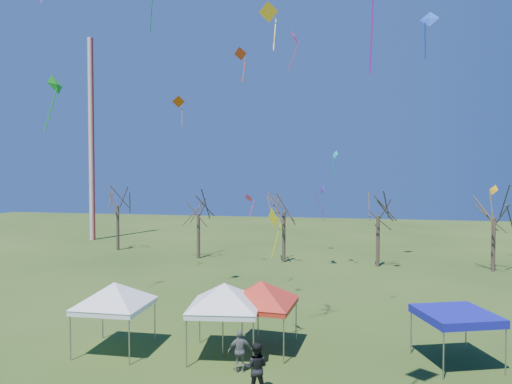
% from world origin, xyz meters
% --- Properties ---
extents(ground, '(140.00, 140.00, 0.00)m').
position_xyz_m(ground, '(0.00, 0.00, 0.00)').
color(ground, '#2A4516').
rests_on(ground, ground).
extents(radio_mast, '(0.70, 0.70, 25.00)m').
position_xyz_m(radio_mast, '(-28.00, 34.00, 12.50)').
color(radio_mast, silver).
rests_on(radio_mast, ground).
extents(tree_0, '(3.83, 3.83, 8.44)m').
position_xyz_m(tree_0, '(-20.85, 27.38, 6.49)').
color(tree_0, '#3D2D21').
rests_on(tree_0, ground).
extents(tree_1, '(3.42, 3.42, 7.54)m').
position_xyz_m(tree_1, '(-10.77, 24.65, 5.79)').
color(tree_1, '#3D2D21').
rests_on(tree_1, ground).
extents(tree_2, '(3.71, 3.71, 8.18)m').
position_xyz_m(tree_2, '(-2.37, 24.38, 6.29)').
color(tree_2, '#3D2D21').
rests_on(tree_2, ground).
extents(tree_3, '(3.59, 3.59, 7.91)m').
position_xyz_m(tree_3, '(6.03, 24.04, 6.08)').
color(tree_3, '#3D2D21').
rests_on(tree_3, ground).
extents(tree_4, '(3.58, 3.58, 7.89)m').
position_xyz_m(tree_4, '(15.36, 24.00, 6.06)').
color(tree_4, '#3D2D21').
rests_on(tree_4, ground).
extents(tent_white_west, '(4.11, 4.11, 3.63)m').
position_xyz_m(tent_white_west, '(-6.63, 1.52, 2.93)').
color(tent_white_west, gray).
rests_on(tent_white_west, ground).
extents(tent_white_mid, '(4.19, 4.19, 3.73)m').
position_xyz_m(tent_white_mid, '(-1.61, 2.07, 3.01)').
color(tent_white_mid, gray).
rests_on(tent_white_mid, ground).
extents(tent_red, '(4.13, 4.13, 3.65)m').
position_xyz_m(tent_red, '(-0.17, 3.13, 2.94)').
color(tent_red, gray).
rests_on(tent_red, ground).
extents(tent_blue, '(3.66, 3.66, 2.24)m').
position_xyz_m(tent_blue, '(8.20, 3.21, 2.06)').
color(tent_blue, gray).
rests_on(tent_blue, ground).
extents(person_dark, '(0.95, 0.76, 1.87)m').
position_xyz_m(person_dark, '(0.50, -1.09, 0.94)').
color(person_dark, black).
rests_on(person_dark, ground).
extents(person_grey, '(1.09, 0.75, 1.71)m').
position_xyz_m(person_grey, '(-0.51, 0.54, 0.86)').
color(person_grey, slate).
rests_on(person_grey, ground).
extents(kite_27, '(0.91, 0.60, 2.24)m').
position_xyz_m(kite_27, '(0.19, 3.05, 15.22)').
color(kite_27, yellow).
rests_on(kite_27, ground).
extents(kite_11, '(0.91, 1.51, 3.16)m').
position_xyz_m(kite_11, '(-0.43, 17.21, 18.29)').
color(kite_11, '#CA2D60').
rests_on(kite_11, ground).
extents(kite_13, '(1.13, 1.06, 2.37)m').
position_xyz_m(kite_13, '(-5.28, 22.78, 5.95)').
color(kite_13, '#FB376D').
rests_on(kite_13, ground).
extents(kite_14, '(0.87, 1.23, 3.18)m').
position_xyz_m(kite_14, '(-12.14, 5.19, 12.96)').
color(kite_14, '#1BA91A').
rests_on(kite_14, ground).
extents(kite_24, '(0.90, 0.56, 2.24)m').
position_xyz_m(kite_24, '(-3.03, 10.75, 15.56)').
color(kite_24, red).
rests_on(kite_24, ground).
extents(kite_12, '(0.86, 1.02, 2.88)m').
position_xyz_m(kite_12, '(15.19, 23.67, 6.76)').
color(kite_12, '#F89E0D').
rests_on(kite_12, ground).
extents(kite_2, '(1.35, 1.08, 2.91)m').
position_xyz_m(kite_2, '(-11.93, 22.65, 14.81)').
color(kite_2, '#DE4D0B').
rests_on(kite_2, ground).
extents(kite_1, '(0.83, 0.98, 2.35)m').
position_xyz_m(kite_1, '(0.30, 3.87, 5.97)').
color(kite_1, yellow).
rests_on(kite_1, ground).
extents(kite_22, '(0.90, 1.07, 3.07)m').
position_xyz_m(kite_22, '(1.28, 21.94, 6.66)').
color(kite_22, purple).
rests_on(kite_22, ground).
extents(kite_19, '(0.75, 0.80, 2.10)m').
position_xyz_m(kite_19, '(2.34, 22.20, 9.74)').
color(kite_19, '#0CB8AF').
rests_on(kite_19, ground).
extents(kite_9, '(0.76, 0.49, 1.81)m').
position_xyz_m(kite_9, '(6.71, 1.37, 13.87)').
color(kite_9, blue).
rests_on(kite_9, ground).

